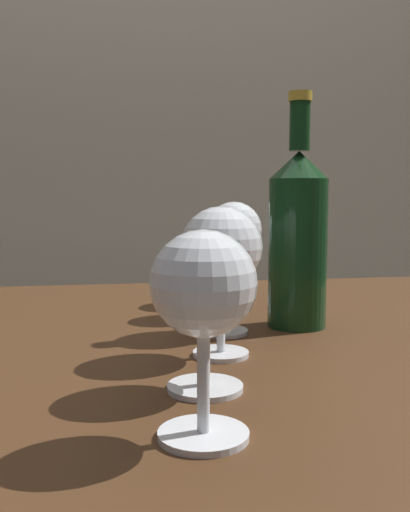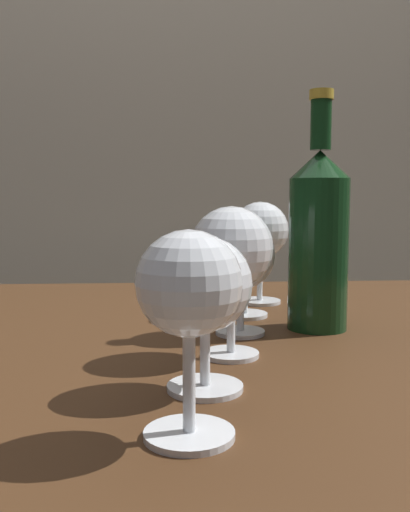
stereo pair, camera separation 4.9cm
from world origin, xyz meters
TOP-DOWN VIEW (x-y plane):
  - back_wall at (0.00, 1.14)m, footprint 5.00×0.08m
  - dining_table at (0.00, 0.00)m, footprint 1.20×0.84m
  - wine_glass_chardonnay at (0.04, -0.30)m, footprint 0.07×0.07m
  - wine_glass_cabernet at (0.06, -0.20)m, footprint 0.08×0.08m
  - wine_glass_white at (0.09, -0.10)m, footprint 0.09×0.09m
  - wine_glass_rose at (0.11, -0.00)m, footprint 0.08×0.08m
  - wine_glass_amber at (0.13, 0.10)m, footprint 0.08×0.08m
  - wine_glass_port at (0.17, 0.20)m, footprint 0.09×0.09m
  - wine_bottle at (0.22, 0.02)m, footprint 0.08×0.08m

SIDE VIEW (x-z plane):
  - dining_table at x=0.00m, z-range 0.28..1.05m
  - wine_glass_cabernet at x=0.06m, z-range 0.79..0.93m
  - wine_glass_rose at x=0.11m, z-range 0.80..0.94m
  - wine_glass_amber at x=0.13m, z-range 0.80..0.94m
  - wine_glass_chardonnay at x=0.04m, z-range 0.80..0.95m
  - wine_glass_port at x=0.17m, z-range 0.80..0.96m
  - wine_glass_white at x=0.09m, z-range 0.81..0.96m
  - wine_bottle at x=0.22m, z-range 0.74..1.04m
  - back_wall at x=0.00m, z-range 0.00..2.60m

